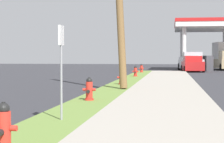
% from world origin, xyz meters
% --- Properties ---
extents(fire_hydrant_nearest, '(0.42, 0.37, 0.74)m').
position_xyz_m(fire_hydrant_nearest, '(0.75, 4.33, 0.45)').
color(fire_hydrant_nearest, red).
rests_on(fire_hydrant_nearest, grass_verge).
extents(fire_hydrant_second, '(0.42, 0.38, 0.74)m').
position_xyz_m(fire_hydrant_second, '(0.62, 11.73, 0.45)').
color(fire_hydrant_second, red).
rests_on(fire_hydrant_second, grass_verge).
extents(fire_hydrant_third, '(0.42, 0.37, 0.74)m').
position_xyz_m(fire_hydrant_third, '(0.74, 19.60, 0.45)').
color(fire_hydrant_third, red).
rests_on(fire_hydrant_third, grass_verge).
extents(fire_hydrant_fourth, '(0.42, 0.37, 0.74)m').
position_xyz_m(fire_hydrant_fourth, '(0.73, 28.21, 0.45)').
color(fire_hydrant_fourth, red).
rests_on(fire_hydrant_fourth, grass_verge).
extents(fire_hydrant_fifth, '(0.42, 0.38, 0.74)m').
position_xyz_m(fire_hydrant_fifth, '(0.64, 35.59, 0.45)').
color(fire_hydrant_fifth, red).
rests_on(fire_hydrant_fifth, grass_verge).
extents(street_sign_post, '(0.05, 0.36, 2.12)m').
position_xyz_m(street_sign_post, '(0.81, 7.50, 1.63)').
color(street_sign_post, gray).
rests_on(street_sign_post, grass_verge).
extents(car_red_by_near_pump, '(2.18, 4.60, 1.57)m').
position_xyz_m(car_red_by_near_pump, '(5.30, 40.64, 0.72)').
color(car_red_by_near_pump, red).
rests_on(car_red_by_near_pump, ground).
extents(truck_silver_on_apron, '(2.61, 5.57, 1.97)m').
position_xyz_m(truck_silver_on_apron, '(5.27, 44.05, 0.91)').
color(truck_silver_on_apron, '#BCBCC1').
rests_on(truck_silver_on_apron, ground).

